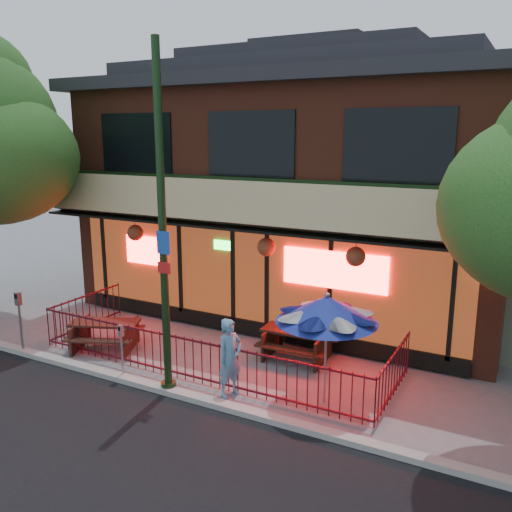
{
  "coord_description": "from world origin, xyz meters",
  "views": [
    {
      "loc": [
        6.52,
        -8.73,
        5.26
      ],
      "look_at": [
        0.79,
        2.0,
        2.5
      ],
      "focal_mm": 38.0,
      "sensor_mm": 36.0,
      "label": 1
    }
  ],
  "objects": [
    {
      "name": "restaurant_building",
      "position": [
        0.0,
        7.11,
        4.13
      ],
      "size": [
        12.96,
        9.49,
        8.05
      ],
      "color": "maroon",
      "rests_on": "ground"
    },
    {
      "name": "picnic_table_left",
      "position": [
        -2.77,
        0.7,
        0.47
      ],
      "size": [
        2.03,
        1.82,
        0.71
      ],
      "color": "#3F1E17",
      "rests_on": "ground"
    },
    {
      "name": "pedestrian",
      "position": [
        1.23,
        0.05,
        0.82
      ],
      "size": [
        0.56,
        0.69,
        1.64
      ],
      "primitive_type": "imported",
      "rotation": [
        0.0,
        0.0,
        1.25
      ],
      "color": "#578CAF",
      "rests_on": "ground"
    },
    {
      "name": "picnic_table_right",
      "position": [
        1.69,
        2.4,
        0.47
      ],
      "size": [
        1.73,
        1.36,
        0.72
      ],
      "color": "#331D12",
      "rests_on": "ground"
    },
    {
      "name": "patio_umbrella",
      "position": [
        3.03,
        0.7,
        1.95
      ],
      "size": [
        2.0,
        1.99,
        2.28
      ],
      "color": "gray",
      "rests_on": "ground"
    },
    {
      "name": "parking_meter_near",
      "position": [
        -1.24,
        -0.4,
        0.84
      ],
      "size": [
        0.12,
        0.11,
        1.24
      ],
      "color": "#9FA1A8",
      "rests_on": "ground"
    },
    {
      "name": "parking_meter_far",
      "position": [
        -4.36,
        -0.47,
        1.05
      ],
      "size": [
        0.14,
        0.12,
        1.55
      ],
      "color": "gray",
      "rests_on": "ground"
    },
    {
      "name": "patio_fence",
      "position": [
        0.0,
        0.5,
        0.63
      ],
      "size": [
        8.44,
        2.62,
        1.0
      ],
      "color": "#490F1B",
      "rests_on": "ground"
    },
    {
      "name": "ground",
      "position": [
        0.0,
        0.0,
        0.0
      ],
      "size": [
        80.0,
        80.0,
        0.0
      ],
      "primitive_type": "plane",
      "color": "gray",
      "rests_on": "ground"
    },
    {
      "name": "curb",
      "position": [
        0.0,
        -0.5,
        0.06
      ],
      "size": [
        80.0,
        0.25,
        0.12
      ],
      "primitive_type": "cube",
      "color": "#999993",
      "rests_on": "ground"
    },
    {
      "name": "street_light",
      "position": [
        0.0,
        -0.4,
        3.15
      ],
      "size": [
        0.43,
        0.32,
        7.0
      ],
      "color": "black",
      "rests_on": "ground"
    }
  ]
}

